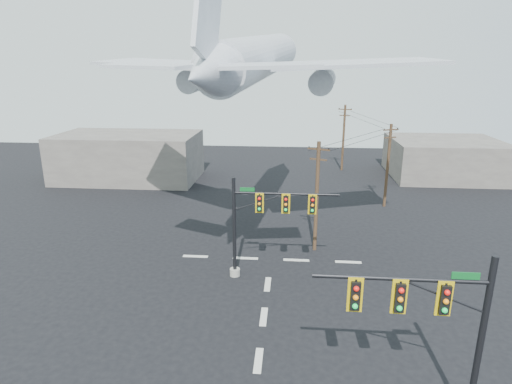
# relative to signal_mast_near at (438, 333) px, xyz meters

# --- Properties ---
(ground) EXTENTS (120.00, 120.00, 0.00)m
(ground) POSITION_rel_signal_mast_near_xyz_m (-7.48, 3.24, -4.37)
(ground) COLOR black
(ground) RESTS_ON ground
(lane_markings) EXTENTS (14.00, 21.20, 0.01)m
(lane_markings) POSITION_rel_signal_mast_near_xyz_m (-7.48, 8.58, -4.36)
(lane_markings) COLOR beige
(lane_markings) RESTS_ON ground
(signal_mast_near) EXTENTS (7.20, 0.85, 7.75)m
(signal_mast_near) POSITION_rel_signal_mast_near_xyz_m (0.00, 0.00, 0.00)
(signal_mast_near) COLOR gray
(signal_mast_near) RESTS_ON ground
(signal_mast_far) EXTENTS (7.50, 0.80, 7.31)m
(signal_mast_far) POSITION_rel_signal_mast_near_xyz_m (-8.11, 12.29, -0.21)
(signal_mast_far) COLOR gray
(signal_mast_far) RESTS_ON ground
(utility_pole_a) EXTENTS (1.69, 0.84, 8.99)m
(utility_pole_a) POSITION_rel_signal_mast_near_xyz_m (-3.98, 17.38, 0.34)
(utility_pole_a) COLOR #4D3521
(utility_pole_a) RESTS_ON ground
(utility_pole_b) EXTENTS (1.69, 0.82, 8.84)m
(utility_pole_b) POSITION_rel_signal_mast_near_xyz_m (4.00, 29.36, 0.26)
(utility_pole_b) COLOR #4D3521
(utility_pole_b) RESTS_ON ground
(utility_pole_c) EXTENTS (1.83, 0.79, 9.30)m
(utility_pole_c) POSITION_rel_signal_mast_near_xyz_m (1.17, 45.60, 0.50)
(utility_pole_c) COLOR #4D3521
(utility_pole_c) RESTS_ON ground
(power_lines) EXTENTS (9.60, 28.23, 0.16)m
(power_lines) POSITION_rel_signal_mast_near_xyz_m (1.39, 30.90, 3.97)
(power_lines) COLOR black
(airliner) EXTENTS (28.32, 30.04, 7.83)m
(airliner) POSITION_rel_signal_mast_near_xyz_m (-8.88, 19.30, 10.67)
(airliner) COLOR silver
(building_left) EXTENTS (18.00, 10.00, 6.00)m
(building_left) POSITION_rel_signal_mast_near_xyz_m (-27.48, 38.24, -1.37)
(building_left) COLOR slate
(building_left) RESTS_ON ground
(building_right) EXTENTS (14.00, 12.00, 5.00)m
(building_right) POSITION_rel_signal_mast_near_xyz_m (14.52, 43.24, -1.87)
(building_right) COLOR slate
(building_right) RESTS_ON ground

